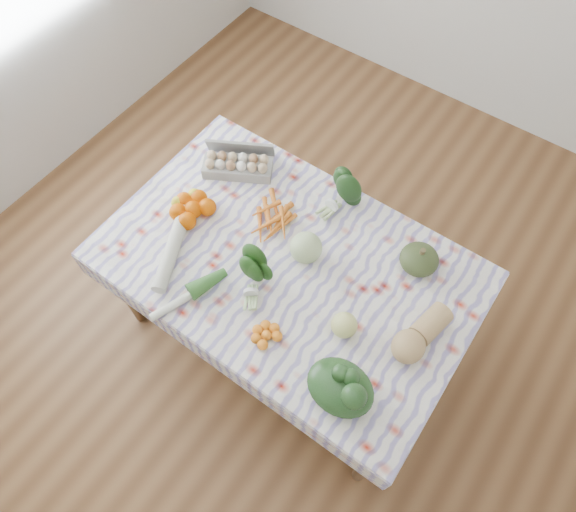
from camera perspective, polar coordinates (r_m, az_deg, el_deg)
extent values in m
plane|color=brown|center=(2.98, 0.00, -7.94)|extent=(4.50, 4.50, 0.00)
cube|color=brown|center=(2.33, 0.00, -1.12)|extent=(1.60, 1.00, 0.04)
cylinder|color=brown|center=(2.82, -17.73, -3.52)|extent=(0.06, 0.06, 0.71)
cylinder|color=brown|center=(2.46, 8.79, -21.86)|extent=(0.06, 0.06, 0.71)
cylinder|color=brown|center=(3.10, -6.52, 8.29)|extent=(0.06, 0.06, 0.71)
cylinder|color=brown|center=(2.77, 18.17, -6.11)|extent=(0.06, 0.06, 0.71)
cube|color=white|center=(2.30, 0.00, -0.80)|extent=(1.66, 1.06, 0.01)
cube|color=#A1A19D|center=(2.57, -5.63, 9.89)|extent=(0.36, 0.28, 0.09)
cube|color=orange|center=(2.39, -1.48, 3.96)|extent=(0.26, 0.24, 0.04)
ellipsoid|color=#1A3B16|center=(2.42, 5.82, 6.90)|extent=(0.20, 0.18, 0.16)
ellipsoid|color=#394722|center=(2.31, 14.37, -0.36)|extent=(0.21, 0.21, 0.11)
sphere|color=#AFCA88|center=(2.25, 2.02, 0.93)|extent=(0.19, 0.19, 0.14)
ellipsoid|color=tan|center=(2.15, 14.59, -8.29)|extent=(0.19, 0.31, 0.13)
cube|color=#D95300|center=(2.44, -10.53, 5.12)|extent=(0.32, 0.32, 0.09)
ellipsoid|color=#1C4514|center=(2.19, -4.17, -2.61)|extent=(0.23, 0.23, 0.12)
cube|color=orange|center=(2.13, -2.41, -8.75)|extent=(0.20, 0.20, 0.05)
sphere|color=#DCE07A|center=(2.12, 6.27, -7.63)|extent=(0.12, 0.12, 0.11)
ellipsoid|color=#1A3617|center=(2.03, 5.84, -14.30)|extent=(0.29, 0.24, 0.12)
cylinder|color=beige|center=(2.36, -12.70, 0.91)|extent=(0.25, 0.44, 0.07)
cylinder|color=silver|center=(2.24, -11.01, -4.38)|extent=(0.16, 0.35, 0.04)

